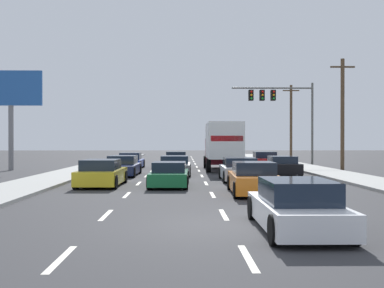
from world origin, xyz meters
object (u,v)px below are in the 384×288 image
car_red (264,161)px  car_green (169,175)px  car_navy (123,166)px  traffic_signal_mast (276,102)px  car_blue (131,162)px  car_black (282,166)px  car_orange (253,179)px  box_truck (222,144)px  car_silver (239,170)px  roadside_billboard (11,99)px  car_tan (176,160)px  car_yellow (102,174)px  utility_pole_mid (342,113)px  car_gray (175,166)px  car_white (296,207)px  utility_pole_far (291,122)px

car_red → car_green: bearing=-115.7°
car_navy → traffic_signal_mast: (12.07, 12.48, 5.08)m
car_blue → car_black: car_blue is taller
car_navy → car_orange: bearing=-57.1°
car_navy → box_truck: 8.31m
car_silver → roadside_billboard: roadside_billboard is taller
car_tan → car_green: car_tan is taller
car_blue → car_black: size_ratio=0.99×
car_red → car_black: bearing=-91.3°
car_silver → car_red: bearing=73.8°
car_yellow → utility_pole_mid: 19.95m
car_black → car_gray: bearing=-177.8°
car_blue → utility_pole_mid: utility_pole_mid is taller
car_white → car_black: car_white is taller
car_yellow → car_gray: (3.37, 6.98, -0.02)m
car_silver → car_black: (3.28, 4.49, -0.03)m
car_black → car_green: bearing=-133.1°
car_green → utility_pole_far: 31.32m
car_blue → utility_pole_mid: bearing=-7.6°
car_navy → car_silver: 7.82m
car_gray → roadside_billboard: 13.89m
car_red → car_black: size_ratio=0.96×
utility_pole_far → roadside_billboard: size_ratio=1.13×
box_truck → car_orange: box_truck is taller
car_tan → car_green: bearing=-90.4°
box_truck → car_red: 4.85m
car_white → car_red: (3.78, 25.76, 0.03)m
car_navy → car_white: 19.03m
car_gray → car_red: (6.95, 7.60, 0.03)m
car_navy → car_black: 10.02m
car_gray → box_truck: box_truck is taller
car_tan → traffic_signal_mast: traffic_signal_mast is taller
roadside_billboard → car_white: bearing=-56.8°
box_truck → car_blue: bearing=161.2°
car_navy → car_blue: bearing=92.3°
car_white → traffic_signal_mast: bearing=79.4°
car_orange → car_silver: bearing=88.5°
car_white → traffic_signal_mast: 31.34m
utility_pole_mid → utility_pole_far: utility_pole_far is taller
car_navy → utility_pole_far: 26.85m
car_navy → utility_pole_mid: (15.48, 5.12, 3.67)m
car_white → utility_pole_mid: (9.08, 23.03, 3.66)m
car_yellow → car_red: 17.87m
car_green → traffic_signal_mast: (9.00, 19.38, 5.11)m
car_green → car_red: size_ratio=1.05×
car_blue → car_red: 10.49m
car_blue → car_green: car_blue is taller
car_white → car_red: 26.03m
box_truck → roadside_billboard: bearing=178.2°
car_tan → car_orange: bearing=-79.7°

